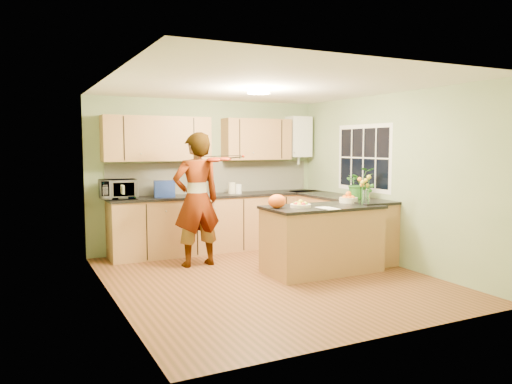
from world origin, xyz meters
name	(u,v)px	position (x,y,z in m)	size (l,w,h in m)	color
floor	(269,278)	(0.00, 0.00, 0.00)	(4.50, 4.50, 0.00)	#553518
ceiling	(269,86)	(0.00, 0.00, 2.50)	(4.00, 4.50, 0.02)	white
wall_back	(207,175)	(0.00, 2.25, 1.25)	(4.00, 0.02, 2.50)	gray
wall_front	(387,201)	(0.00, -2.25, 1.25)	(4.00, 0.02, 2.50)	gray
wall_left	(111,190)	(-2.00, 0.00, 1.25)	(0.02, 4.50, 2.50)	gray
wall_right	(389,179)	(2.00, 0.00, 1.25)	(0.02, 4.50, 2.50)	gray
back_counter	(220,222)	(0.10, 1.95, 0.47)	(3.64, 0.62, 0.94)	#A47341
right_counter	(338,225)	(1.70, 0.85, 0.47)	(0.62, 2.24, 0.94)	#A47341
splashback	(213,178)	(0.10, 2.23, 1.20)	(3.60, 0.02, 0.52)	beige
upper_cabinets	(201,139)	(-0.18, 2.08, 1.85)	(3.20, 0.34, 0.70)	#A47341
boiler	(299,137)	(1.70, 2.09, 1.90)	(0.40, 0.30, 0.86)	white
window_right	(364,158)	(1.99, 0.60, 1.55)	(0.01, 1.30, 1.05)	white
light_switch	(123,190)	(-1.99, -0.60, 1.30)	(0.02, 0.09, 0.09)	white
ceiling_lamp	(259,91)	(0.00, 0.30, 2.46)	(0.30, 0.30, 0.07)	#FFEABF
peninsula_island	(322,239)	(0.83, 0.00, 0.46)	(1.60, 0.82, 0.92)	#A47341
fruit_dish	(301,204)	(0.48, 0.00, 0.96)	(0.28, 0.28, 0.10)	beige
orange_bowl	(348,198)	(1.38, 0.15, 0.98)	(0.26, 0.26, 0.15)	beige
flower_vase	(366,184)	(1.43, -0.18, 1.22)	(0.24, 0.24, 0.45)	silver
orange_bag	(277,201)	(0.14, 0.05, 1.01)	(0.24, 0.21, 0.18)	#F95C14
papers	(329,208)	(0.73, -0.30, 0.93)	(0.20, 0.27, 0.01)	white
violinist	(197,200)	(-0.60, 1.09, 0.97)	(0.70, 0.46, 1.93)	#E3AB8A
violin	(215,160)	(-0.40, 0.87, 1.54)	(0.55, 0.22, 0.11)	#4B0B04
microwave	(118,189)	(-1.55, 1.94, 1.09)	(0.53, 0.36, 0.29)	white
blue_box	(164,189)	(-0.84, 1.93, 1.07)	(0.31, 0.23, 0.25)	navy
kettle	(209,187)	(-0.10, 1.94, 1.07)	(0.16, 0.16, 0.31)	silver
jar_cream	(232,188)	(0.32, 1.96, 1.03)	(0.12, 0.12, 0.19)	beige
jar_white	(239,189)	(0.42, 1.90, 1.02)	(0.10, 0.10, 0.16)	white
potted_plant	(358,183)	(1.70, 0.34, 1.18)	(0.43, 0.37, 0.48)	#2B6722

